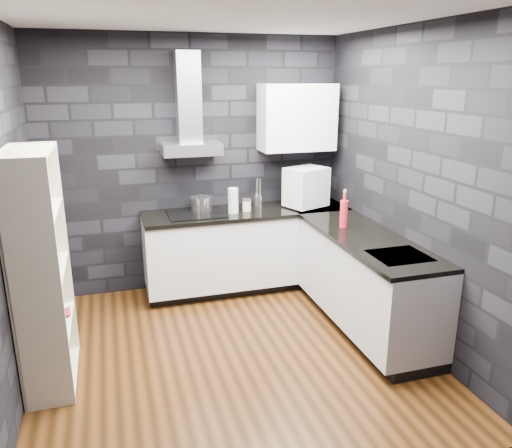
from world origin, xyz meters
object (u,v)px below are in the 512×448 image
pot (201,204)px  red_bottle (344,214)px  storage_jar (247,206)px  glass_vase (233,201)px  bookshelf (41,271)px  utensil_crock (258,202)px  appliance_garage (306,187)px  fruit_bowl (39,271)px

pot → red_bottle: size_ratio=0.84×
pot → storage_jar: 0.48m
pot → glass_vase: 0.35m
red_bottle → bookshelf: size_ratio=0.14×
pot → bookshelf: size_ratio=0.12×
utensil_crock → appliance_garage: appliance_garage is taller
red_bottle → bookshelf: 2.66m
red_bottle → appliance_garage: bearing=94.0°
appliance_garage → storage_jar: bearing=155.9°
glass_vase → fruit_bowl: (-1.75, -1.26, -0.10)m
glass_vase → appliance_garage: 0.82m
appliance_garage → pot: bearing=150.4°
storage_jar → red_bottle: 1.11m
storage_jar → bookshelf: size_ratio=0.06×
utensil_crock → appliance_garage: (0.50, -0.14, 0.16)m
utensil_crock → red_bottle: 1.10m
storage_jar → pot: bearing=164.5°
red_bottle → fruit_bowl: bearing=-170.1°
utensil_crock → red_bottle: bearing=-59.6°
pot → appliance_garage: bearing=-8.0°
utensil_crock → glass_vase: bearing=-154.5°
glass_vase → pot: bearing=151.2°
pot → storage_jar: size_ratio=1.92×
glass_vase → fruit_bowl: size_ratio=1.20×
bookshelf → appliance_garage: bearing=37.7°
utensil_crock → bookshelf: bookshelf is taller
bookshelf → fruit_bowl: size_ratio=8.16×
storage_jar → fruit_bowl: bearing=-145.8°
fruit_bowl → appliance_garage: bearing=26.3°
fruit_bowl → glass_vase: bearing=35.7°
storage_jar → fruit_bowl: storage_jar is taller
glass_vase → fruit_bowl: bearing=-144.3°
pot → appliance_garage: appliance_garage is taller
storage_jar → bookshelf: bearing=-147.7°
glass_vase → red_bottle: (0.87, -0.80, -0.00)m
pot → glass_vase: size_ratio=0.82×
red_bottle → fruit_bowl: size_ratio=1.17×
storage_jar → appliance_garage: appliance_garage is taller
utensil_crock → fruit_bowl: utensil_crock is taller
fruit_bowl → pot: bearing=44.6°
storage_jar → appliance_garage: 0.68m
storage_jar → bookshelf: (-1.91, -1.21, -0.06)m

